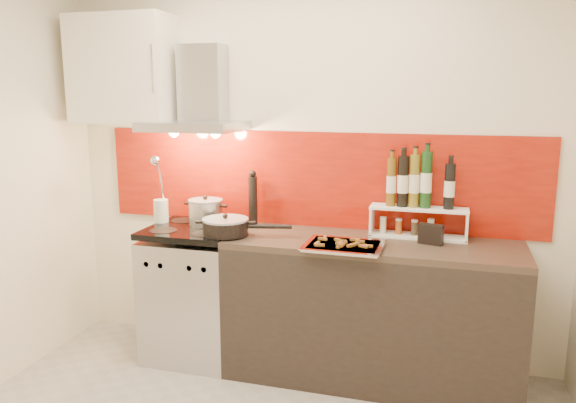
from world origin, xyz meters
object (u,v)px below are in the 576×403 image
(baking_tray, at_px, (344,245))
(range_stove, at_px, (196,293))
(counter, at_px, (371,310))
(saute_pan, at_px, (227,226))
(pepper_mill, at_px, (253,199))
(stock_pot, at_px, (206,212))

(baking_tray, bearing_deg, range_stove, 169.55)
(range_stove, bearing_deg, counter, 0.23)
(counter, bearing_deg, saute_pan, -172.09)
(pepper_mill, distance_m, baking_tray, 0.83)
(range_stove, xyz_separation_m, stock_pot, (0.05, 0.09, 0.56))
(pepper_mill, bearing_deg, counter, -13.08)
(stock_pot, distance_m, pepper_mill, 0.33)
(counter, height_order, pepper_mill, pepper_mill)
(range_stove, height_order, counter, range_stove)
(baking_tray, bearing_deg, counter, 53.97)
(range_stove, distance_m, baking_tray, 1.17)
(stock_pot, relative_size, pepper_mill, 0.62)
(range_stove, bearing_deg, baking_tray, -10.45)
(stock_pot, bearing_deg, counter, -4.46)
(stock_pot, xyz_separation_m, pepper_mill, (0.30, 0.11, 0.09))
(counter, xyz_separation_m, pepper_mill, (-0.85, 0.20, 0.63))
(range_stove, distance_m, stock_pot, 0.57)
(saute_pan, relative_size, baking_tray, 1.21)
(range_stove, xyz_separation_m, baking_tray, (1.05, -0.19, 0.47))
(saute_pan, bearing_deg, range_stove, 156.94)
(counter, bearing_deg, pepper_mill, 166.92)
(range_stove, relative_size, counter, 0.51)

